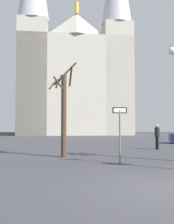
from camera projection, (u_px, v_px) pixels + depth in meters
The scene contains 5 objects.
ground_plane at pixel (171, 190), 6.23m from camera, with size 120.00×120.00×0.00m, color #38383D.
cathedral at pixel (74, 69), 46.42m from camera, with size 18.94×14.56×37.17m.
one_way_arrow_sign at pixel (120, 128), 10.70m from camera, with size 0.59×0.07×2.24m.
bare_tree at pixel (63, 110), 13.00m from camera, with size 1.36×1.25×4.73m.
pedestrian_walking at pixel (157, 134), 17.15m from camera, with size 0.32×0.32×1.61m.
Camera 1 is at (-2.47, -6.14, 1.50)m, focal length 43.05 mm.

